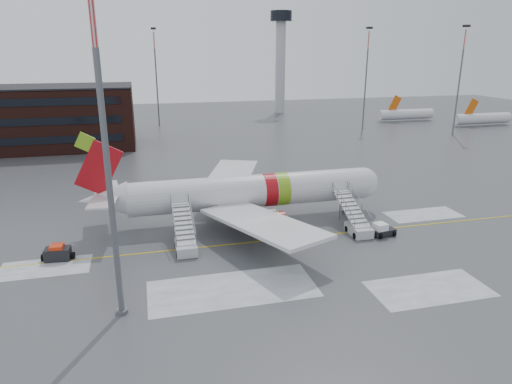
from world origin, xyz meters
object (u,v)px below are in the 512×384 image
object	(u,v)px
airstair_aft	(185,239)
light_mast_near	(106,150)
pushback_tug	(382,230)
airliner	(244,192)
baggage_tractor	(58,253)
airstair_fwd	(356,223)

from	to	relation	value
airstair_aft	light_mast_near	world-z (taller)	light_mast_near
pushback_tug	airliner	bearing A→B (deg)	148.80
pushback_tug	baggage_tractor	size ratio (longest dim) A/B	0.88
baggage_tractor	light_mast_near	distance (m)	17.39
pushback_tug	airstair_fwd	bearing A→B (deg)	145.73
airstair_aft	baggage_tractor	size ratio (longest dim) A/B	2.55
airliner	pushback_tug	xyz separation A→B (m)	(13.42, -8.12, -2.79)
pushback_tug	light_mast_near	distance (m)	30.64
airliner	airstair_fwd	size ratio (longest dim) A/B	4.55
light_mast_near	pushback_tug	bearing A→B (deg)	18.35
airstair_fwd	pushback_tug	world-z (taller)	airstair_fwd
airstair_aft	baggage_tractor	bearing A→B (deg)	177.50
airliner	airstair_aft	xyz separation A→B (m)	(-7.50, -6.54, -2.35)
airstair_fwd	light_mast_near	bearing A→B (deg)	-156.81
airstair_fwd	baggage_tractor	distance (m)	30.59
airliner	airstair_aft	world-z (taller)	airliner
airstair_fwd	airstair_aft	xyz separation A→B (m)	(-18.58, 0.00, 0.00)
airstair_aft	baggage_tractor	world-z (taller)	airstair_aft
pushback_tug	baggage_tractor	distance (m)	32.98
airliner	airstair_fwd	world-z (taller)	airliner
airstair_aft	pushback_tug	bearing A→B (deg)	-4.34
airstair_fwd	baggage_tractor	size ratio (longest dim) A/B	2.55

